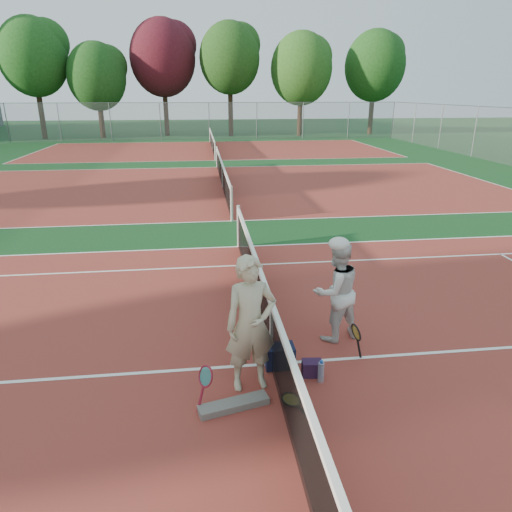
# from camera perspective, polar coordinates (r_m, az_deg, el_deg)

# --- Properties ---
(ground) EXTENTS (130.00, 130.00, 0.00)m
(ground) POSITION_cam_1_polar(r_m,az_deg,el_deg) (6.93, 1.89, -13.36)
(ground) COLOR #103A17
(ground) RESTS_ON ground
(court_main) EXTENTS (23.77, 10.97, 0.01)m
(court_main) POSITION_cam_1_polar(r_m,az_deg,el_deg) (6.93, 1.89, -13.34)
(court_main) COLOR maroon
(court_main) RESTS_ON ground
(court_far_a) EXTENTS (23.77, 10.97, 0.01)m
(court_far_a) POSITION_cam_1_polar(r_m,az_deg,el_deg) (19.62, -4.20, 8.61)
(court_far_a) COLOR maroon
(court_far_a) RESTS_ON ground
(court_far_b) EXTENTS (23.77, 10.97, 0.01)m
(court_far_b) POSITION_cam_1_polar(r_m,az_deg,el_deg) (32.96, -5.47, 13.10)
(court_far_b) COLOR maroon
(court_far_b) RESTS_ON ground
(net_main) EXTENTS (0.10, 10.98, 1.02)m
(net_main) POSITION_cam_1_polar(r_m,az_deg,el_deg) (6.66, 1.94, -9.69)
(net_main) COLOR black
(net_main) RESTS_ON ground
(net_far_a) EXTENTS (0.10, 10.98, 1.02)m
(net_far_a) POSITION_cam_1_polar(r_m,az_deg,el_deg) (19.53, -4.23, 10.07)
(net_far_a) COLOR black
(net_far_a) RESTS_ON ground
(net_far_b) EXTENTS (0.10, 10.98, 1.02)m
(net_far_b) POSITION_cam_1_polar(r_m,az_deg,el_deg) (32.91, -5.50, 13.98)
(net_far_b) COLOR black
(net_far_b) RESTS_ON ground
(fence_back) EXTENTS (32.00, 0.06, 3.00)m
(fence_back) POSITION_cam_1_polar(r_m,az_deg,el_deg) (39.81, -5.88, 16.39)
(fence_back) COLOR slate
(fence_back) RESTS_ON ground
(player_a) EXTENTS (0.74, 0.54, 1.87)m
(player_a) POSITION_cam_1_polar(r_m,az_deg,el_deg) (6.01, -0.66, -8.54)
(player_a) COLOR #BCB292
(player_a) RESTS_ON ground
(player_b) EXTENTS (0.96, 0.85, 1.66)m
(player_b) POSITION_cam_1_polar(r_m,az_deg,el_deg) (7.33, 9.98, -4.36)
(player_b) COLOR silver
(player_b) RESTS_ON ground
(racket_red) EXTENTS (0.35, 0.35, 0.58)m
(racket_red) POSITION_cam_1_polar(r_m,az_deg,el_deg) (6.01, -6.26, -15.99)
(racket_red) COLOR maroon
(racket_red) RESTS_ON ground
(racket_black_held) EXTENTS (0.24, 0.30, 0.59)m
(racket_black_held) POSITION_cam_1_polar(r_m,az_deg,el_deg) (7.04, 12.30, -10.47)
(racket_black_held) COLOR black
(racket_black_held) RESTS_ON ground
(racket_spare) EXTENTS (0.51, 0.66, 0.07)m
(racket_spare) POSITION_cam_1_polar(r_m,az_deg,el_deg) (6.20, 4.40, -17.55)
(racket_spare) COLOR black
(racket_spare) RESTS_ON ground
(sports_bag_navy) EXTENTS (0.43, 0.29, 0.33)m
(sports_bag_navy) POSITION_cam_1_polar(r_m,az_deg,el_deg) (6.81, 2.96, -12.38)
(sports_bag_navy) COLOR black
(sports_bag_navy) RESTS_ON ground
(sports_bag_purple) EXTENTS (0.30, 0.22, 0.23)m
(sports_bag_purple) POSITION_cam_1_polar(r_m,az_deg,el_deg) (6.68, 7.01, -13.75)
(sports_bag_purple) COLOR #25112D
(sports_bag_purple) RESTS_ON ground
(net_cover_canvas) EXTENTS (0.93, 0.43, 0.10)m
(net_cover_canvas) POSITION_cam_1_polar(r_m,az_deg,el_deg) (6.10, -2.79, -18.09)
(net_cover_canvas) COLOR #5F5B56
(net_cover_canvas) RESTS_ON ground
(water_bottle) EXTENTS (0.09, 0.09, 0.30)m
(water_bottle) POSITION_cam_1_polar(r_m,az_deg,el_deg) (6.54, 8.12, -14.21)
(water_bottle) COLOR #AEC6DC
(water_bottle) RESTS_ON ground
(tree_back_0) EXTENTS (5.46, 5.46, 9.65)m
(tree_back_0) POSITION_cam_1_polar(r_m,az_deg,el_deg) (44.58, -26.11, 21.42)
(tree_back_0) COLOR #382314
(tree_back_0) RESTS_ON ground
(tree_back_1) EXTENTS (4.82, 4.82, 7.81)m
(tree_back_1) POSITION_cam_1_polar(r_m,az_deg,el_deg) (43.18, -19.29, 20.40)
(tree_back_1) COLOR #382314
(tree_back_1) RESTS_ON ground
(tree_back_maroon) EXTENTS (5.74, 5.74, 9.95)m
(tree_back_maroon) POSITION_cam_1_polar(r_m,az_deg,el_deg) (44.48, -11.59, 23.07)
(tree_back_maroon) COLOR #382314
(tree_back_maroon) RESTS_ON ground
(tree_back_3) EXTENTS (5.28, 5.28, 9.64)m
(tree_back_3) POSITION_cam_1_polar(r_m,az_deg,el_deg) (43.46, -3.31, 23.43)
(tree_back_3) COLOR #382314
(tree_back_3) RESTS_ON ground
(tree_back_4) EXTENTS (5.45, 5.45, 8.89)m
(tree_back_4) POSITION_cam_1_polar(r_m,az_deg,el_deg) (43.81, 5.67, 22.25)
(tree_back_4) COLOR #382314
(tree_back_4) RESTS_ON ground
(tree_back_5) EXTENTS (5.47, 5.47, 9.21)m
(tree_back_5) POSITION_cam_1_polar(r_m,az_deg,el_deg) (46.41, 14.64, 21.99)
(tree_back_5) COLOR #382314
(tree_back_5) RESTS_ON ground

